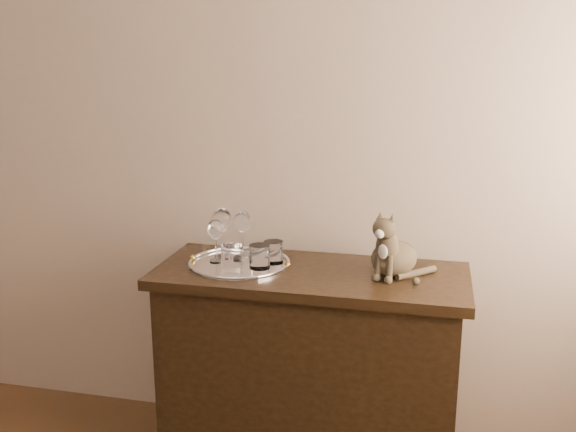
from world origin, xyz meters
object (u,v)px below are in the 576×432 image
Objects in this scene: wine_glass_a at (222,233)px; wine_glass_c at (216,240)px; tray at (239,264)px; sideboard at (309,371)px; wine_glass_b at (243,233)px; tumbler_b at (232,258)px; tumbler_c at (273,252)px; tumbler_a at (260,257)px; cat at (395,241)px.

wine_glass_c is (-0.01, -0.05, -0.02)m from wine_glass_a.
tray is 0.13m from wine_glass_c.
sideboard is at bearing -1.55° from wine_glass_c.
wine_glass_c is at bearing -130.53° from wine_glass_b.
tumbler_b is 0.18m from tumbler_c.
wine_glass_b is at bearing 93.67° from tumbler_b.
sideboard is at bearing -9.19° from wine_glass_a.
tumbler_a reaches higher than sideboard.
tumbler_a is (0.19, -0.04, -0.04)m from wine_glass_c.
tray is at bearing -33.04° from wine_glass_a.
cat is (0.62, -0.07, 0.03)m from wine_glass_b.
cat is at bearing -6.64° from wine_glass_b.
sideboard is at bearing 14.46° from tumbler_b.
cat reaches higher than sideboard.
tumbler_b reaches higher than tumbler_c.
wine_glass_b reaches higher than sideboard.
tumbler_a is 0.52m from cat.
wine_glass_c is at bearing 178.45° from sideboard.
wine_glass_a reaches higher than tray.
cat is at bearing -0.92° from tumbler_c.
cat reaches higher than wine_glass_c.
cat is at bearing 1.98° from wine_glass_c.
wine_glass_c is 0.70m from cat.
cat reaches higher than wine_glass_a.
wine_glass_b is at bearing 160.61° from sideboard.
wine_glass_a is 0.09m from wine_glass_b.
tumbler_a is (-0.19, -0.03, 0.48)m from sideboard.
wine_glass_c is 0.20m from tumbler_a.
wine_glass_a reaches higher than tumbler_b.
tumbler_b is (0.08, -0.14, -0.06)m from wine_glass_a.
wine_glass_b is at bearing 98.95° from tray.
tumbler_a is 1.04× the size of tumbler_c.
wine_glass_c is at bearing -157.51° from cat.
tumbler_b is (-0.00, -0.08, 0.05)m from tray.
wine_glass_c reaches higher than tumbler_b.
tumbler_a is (0.18, -0.09, -0.06)m from wine_glass_a.
wine_glass_c reaches higher than tumbler_c.
wine_glass_c is at bearing -172.03° from tumbler_c.
wine_glass_b is at bearing -166.14° from cat.
sideboard is 7.00× the size of wine_glass_c.
wine_glass_c reaches higher than tray.
wine_glass_b reaches higher than tumbler_c.
tumbler_b is at bearing -149.24° from cat.
tumbler_b is (-0.29, -0.07, 0.48)m from sideboard.
wine_glass_a is at bearing 175.15° from tumbler_c.
wine_glass_b reaches higher than wine_glass_c.
cat is at bearing 7.39° from tumbler_a.
wine_glass_c is 0.23m from tumbler_c.
tray is 2.33× the size of wine_glass_c.
wine_glass_a is 1.11× the size of wine_glass_b.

